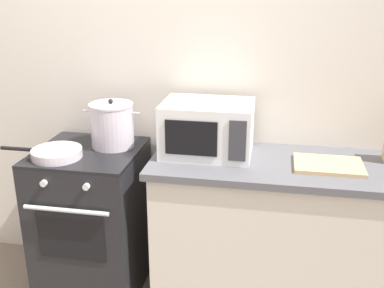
{
  "coord_description": "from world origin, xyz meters",
  "views": [
    {
      "loc": [
        0.71,
        -1.74,
        1.86
      ],
      "look_at": [
        0.27,
        0.6,
        1.0
      ],
      "focal_mm": 42.79,
      "sensor_mm": 36.0,
      "label": 1
    }
  ],
  "objects_px": {
    "frying_pan": "(56,153)",
    "stock_pot": "(112,125)",
    "microwave": "(207,128)",
    "cutting_board": "(328,165)",
    "stove": "(93,220)"
  },
  "relations": [
    {
      "from": "stove",
      "to": "microwave",
      "type": "xyz_separation_m",
      "value": [
        0.7,
        0.08,
        0.61
      ]
    },
    {
      "from": "frying_pan",
      "to": "cutting_board",
      "type": "bearing_deg",
      "value": 5.27
    },
    {
      "from": "stove",
      "to": "stock_pot",
      "type": "height_order",
      "value": "stock_pot"
    },
    {
      "from": "microwave",
      "to": "cutting_board",
      "type": "relative_size",
      "value": 1.39
    },
    {
      "from": "frying_pan",
      "to": "stock_pot",
      "type": "bearing_deg",
      "value": 43.1
    },
    {
      "from": "frying_pan",
      "to": "microwave",
      "type": "xyz_separation_m",
      "value": [
        0.82,
        0.22,
        0.12
      ]
    },
    {
      "from": "microwave",
      "to": "cutting_board",
      "type": "height_order",
      "value": "microwave"
    },
    {
      "from": "stock_pot",
      "to": "frying_pan",
      "type": "bearing_deg",
      "value": -136.9
    },
    {
      "from": "stock_pot",
      "to": "cutting_board",
      "type": "xyz_separation_m",
      "value": [
        1.24,
        -0.1,
        -0.12
      ]
    },
    {
      "from": "frying_pan",
      "to": "cutting_board",
      "type": "distance_m",
      "value": 1.49
    },
    {
      "from": "stove",
      "to": "cutting_board",
      "type": "relative_size",
      "value": 2.56
    },
    {
      "from": "stock_pot",
      "to": "microwave",
      "type": "distance_m",
      "value": 0.57
    },
    {
      "from": "stock_pot",
      "to": "frying_pan",
      "type": "xyz_separation_m",
      "value": [
        -0.25,
        -0.23,
        -0.11
      ]
    },
    {
      "from": "stock_pot",
      "to": "microwave",
      "type": "height_order",
      "value": "microwave"
    },
    {
      "from": "stock_pot",
      "to": "frying_pan",
      "type": "distance_m",
      "value": 0.36
    }
  ]
}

